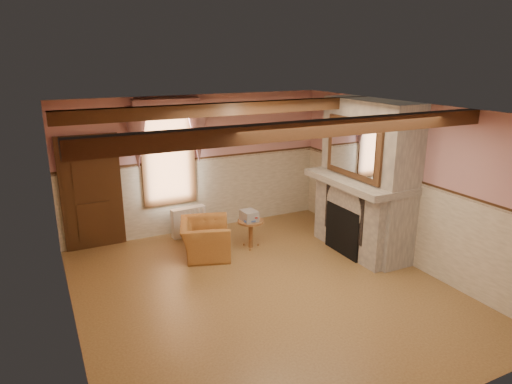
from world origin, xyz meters
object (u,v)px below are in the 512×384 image
radiator (189,222)px  mantel_clock (333,163)px  side_table (251,234)px  armchair (205,238)px  bowl (362,176)px  oil_lamp (341,164)px

radiator → mantel_clock: bearing=-31.3°
side_table → mantel_clock: (1.71, -0.19, 1.25)m
armchair → bowl: bowl is taller
side_table → bowl: bowl is taller
side_table → oil_lamp: (1.71, -0.42, 1.29)m
armchair → side_table: armchair is taller
oil_lamp → armchair: bearing=169.6°
mantel_clock → oil_lamp: (0.00, -0.23, 0.04)m
armchair → radiator: (0.03, 1.05, -0.02)m
radiator → armchair: bearing=-96.2°
mantel_clock → radiator: bearing=153.3°
armchair → radiator: 1.05m
armchair → oil_lamp: 2.92m
bowl → mantel_clock: 0.86m
armchair → mantel_clock: bearing=-76.8°
radiator → mantel_clock: (2.57, -1.30, 1.22)m
armchair → side_table: bearing=-75.0°
bowl → side_table: bearing=148.3°
armchair → oil_lamp: oil_lamp is taller
side_table → mantel_clock: mantel_clock is taller
armchair → oil_lamp: size_ratio=3.56×
bowl → oil_lamp: 0.64m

